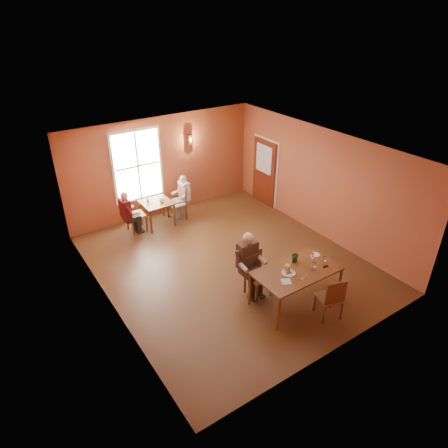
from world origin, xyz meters
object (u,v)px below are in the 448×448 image
main_table (295,286)px  second_table (157,213)px  diner_maroon (135,211)px  diner_main (260,268)px  diner_white (177,199)px  chair_diner_main (258,275)px  chair_empty (329,296)px  chair_diner_white (177,203)px  chair_diner_maroon (136,214)px

main_table → second_table: size_ratio=2.19×
diner_maroon → diner_main: bearing=14.8°
diner_white → chair_diner_main: bearing=176.8°
chair_empty → chair_diner_white: bearing=113.3°
diner_white → chair_diner_maroon: 1.33m
chair_diner_maroon → diner_maroon: bearing=-90.0°
chair_diner_main → diner_white: diner_white is taller
chair_empty → diner_white: bearing=113.0°
chair_diner_main → chair_empty: chair_diner_main is taller
chair_diner_main → second_table: chair_diner_main is taller
diner_white → diner_maroon: diner_maroon is taller
chair_empty → diner_maroon: 5.91m
main_table → diner_white: diner_white is taller
main_table → diner_white: size_ratio=1.44×
chair_diner_main → diner_maroon: diner_maroon is taller
diner_main → diner_maroon: bearing=-75.2°
chair_diner_main → chair_diner_maroon: bearing=-75.5°
diner_maroon → chair_diner_main: bearing=14.9°
chair_empty → chair_diner_main: bearing=137.1°
chair_diner_white → diner_white: size_ratio=0.82×
second_table → diner_white: (0.68, 0.00, 0.27)m
diner_main → second_table: diner_main is taller
diner_main → chair_empty: size_ratio=1.45×
chair_diner_main → second_table: bearing=-84.0°
chair_empty → chair_diner_white: size_ratio=0.96×
diner_main → chair_diner_maroon: bearing=-75.6°
chair_diner_white → diner_maroon: diner_maroon is taller
diner_main → diner_white: bearing=-93.1°
diner_white → main_table: bearing=-176.9°
chair_empty → diner_white: size_ratio=0.79×
chair_diner_white → chair_diner_maroon: chair_diner_maroon is taller
second_table → chair_diner_white: chair_diner_white is taller
chair_diner_main → second_table: 4.26m
main_table → diner_main: 0.85m
chair_diner_maroon → chair_diner_main: bearing=14.5°
chair_diner_main → second_table: (-0.45, 4.23, -0.16)m
chair_diner_main → chair_diner_maroon: chair_diner_main is taller
chair_diner_maroon → diner_maroon: (-0.03, 0.00, 0.12)m
main_table → diner_main: bearing=128.9°
main_table → chair_diner_maroon: size_ratio=1.75×
chair_diner_main → chair_empty: bearing=119.8°
diner_white → chair_empty: bearing=-174.4°
chair_empty → chair_diner_white: 5.62m
main_table → chair_empty: size_ratio=1.83×
diner_main → chair_diner_maroon: (-1.10, 4.26, -0.20)m
chair_empty → chair_diner_maroon: chair_diner_maroon is taller
chair_diner_white → diner_maroon: size_ratio=0.82×
main_table → diner_main: size_ratio=1.26×
diner_main → diner_maroon: diner_main is taller
chair_diner_white → chair_diner_maroon: 1.30m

